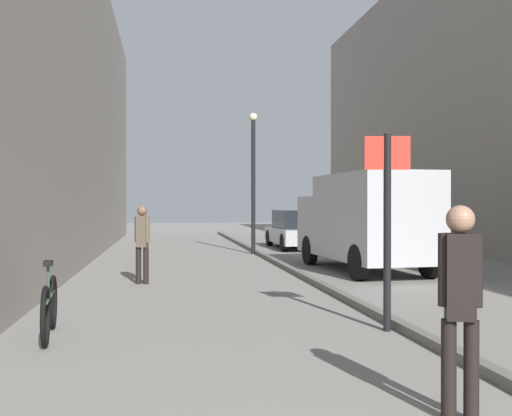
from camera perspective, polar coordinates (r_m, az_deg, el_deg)
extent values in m
plane|color=gray|center=(13.38, -2.41, -6.82)|extent=(80.00, 80.00, 0.00)
cube|color=gray|center=(13.96, -23.16, 13.56)|extent=(2.48, 40.00, 9.74)
cube|color=#615F5B|center=(13.64, 4.24, -6.43)|extent=(0.16, 40.00, 0.12)
cylinder|color=black|center=(12.46, -10.73, -5.57)|extent=(0.12, 0.12, 0.77)
cylinder|color=black|center=(12.52, -11.44, -5.54)|extent=(0.12, 0.12, 0.77)
cube|color=brown|center=(12.43, -11.09, -2.27)|extent=(0.26, 0.24, 0.66)
cylinder|color=brown|center=(12.39, -10.58, -2.05)|extent=(0.09, 0.09, 0.56)
cylinder|color=brown|center=(12.47, -11.60, -2.03)|extent=(0.09, 0.09, 0.56)
sphere|color=brown|center=(12.42, -11.09, -0.26)|extent=(0.21, 0.21, 0.21)
cylinder|color=black|center=(4.90, 18.36, -14.81)|extent=(0.12, 0.12, 0.78)
cylinder|color=black|center=(4.92, 20.35, -14.74)|extent=(0.12, 0.12, 0.78)
cube|color=black|center=(4.77, 19.37, -6.35)|extent=(0.27, 0.25, 0.67)
cylinder|color=black|center=(4.75, 17.94, -5.77)|extent=(0.09, 0.09, 0.57)
cylinder|color=black|center=(4.78, 20.79, -5.73)|extent=(0.09, 0.09, 0.57)
sphere|color=#9E755B|center=(4.74, 19.38, -1.05)|extent=(0.22, 0.22, 0.22)
cube|color=#B7B7BC|center=(14.30, 11.49, -0.84)|extent=(2.14, 3.73, 2.07)
cube|color=#B7B7BC|center=(16.63, 7.95, -1.56)|extent=(2.00, 1.53, 1.55)
cube|color=black|center=(17.09, 7.37, -0.36)|extent=(1.61, 0.14, 0.68)
cylinder|color=black|center=(16.26, 5.28, -4.13)|extent=(0.27, 0.81, 0.80)
cylinder|color=black|center=(16.86, 10.85, -3.97)|extent=(0.27, 0.81, 0.80)
cylinder|color=black|center=(13.00, 10.02, -5.26)|extent=(0.27, 0.81, 0.80)
cylinder|color=black|center=(13.75, 16.66, -4.96)|extent=(0.27, 0.81, 0.80)
cube|color=#B7B7BC|center=(22.23, 4.08, -2.68)|extent=(1.80, 4.20, 0.55)
cube|color=black|center=(22.20, 4.08, -1.09)|extent=(1.51, 2.52, 0.68)
cylinder|color=black|center=(23.47, 1.33, -2.95)|extent=(0.20, 0.64, 0.64)
cylinder|color=black|center=(23.82, 5.22, -2.90)|extent=(0.20, 0.64, 0.64)
cylinder|color=black|center=(20.67, 2.76, -3.39)|extent=(0.20, 0.64, 0.64)
cylinder|color=black|center=(21.06, 7.14, -3.32)|extent=(0.20, 0.64, 0.64)
cylinder|color=black|center=(7.86, 12.74, -2.36)|extent=(0.10, 0.10, 2.60)
cube|color=red|center=(7.88, 12.75, 5.29)|extent=(0.60, 0.14, 0.44)
cylinder|color=black|center=(19.63, -0.27, 2.05)|extent=(0.14, 0.14, 4.50)
sphere|color=beige|center=(19.84, -0.27, 8.90)|extent=(0.28, 0.28, 0.28)
torus|color=black|center=(8.37, -19.26, -8.67)|extent=(0.13, 0.72, 0.72)
torus|color=black|center=(7.34, -19.93, -9.95)|extent=(0.13, 0.72, 0.72)
cylinder|color=#335138|center=(7.83, -19.57, -8.19)|extent=(0.14, 0.95, 0.05)
cylinder|color=#335138|center=(7.62, -19.70, -6.76)|extent=(0.04, 0.04, 0.40)
cube|color=black|center=(7.59, -19.70, -5.12)|extent=(0.12, 0.25, 0.06)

